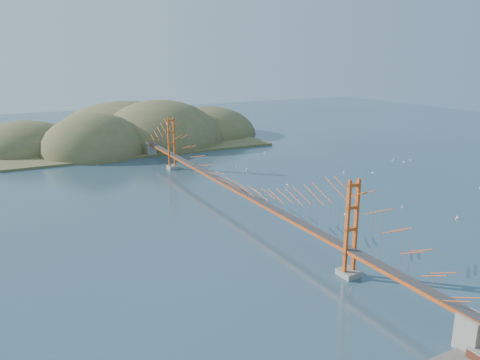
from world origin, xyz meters
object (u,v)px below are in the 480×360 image
sailboat_1 (287,184)px  bridge (232,165)px  sailboat_2 (457,218)px  sailboat_0 (345,214)px

sailboat_1 → bridge: bearing=-158.1°
sailboat_2 → bridge: bearing=140.7°
sailboat_1 → sailboat_0: sailboat_0 is taller
bridge → sailboat_0: 20.31m
sailboat_2 → sailboat_0: 17.23m
bridge → sailboat_2: (28.04, -22.96, -6.86)m
bridge → sailboat_2: bearing=-39.3°
bridge → sailboat_1: 18.00m
sailboat_2 → sailboat_0: bearing=145.5°
bridge → sailboat_2: 36.88m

